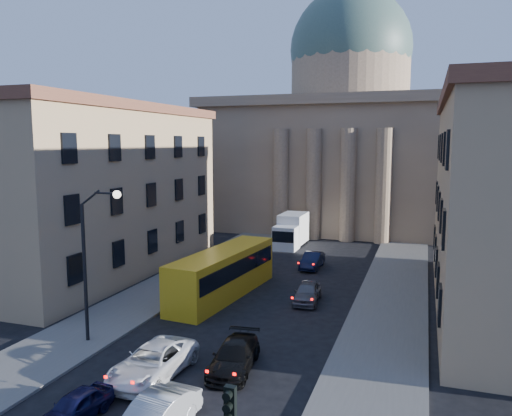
{
  "coord_description": "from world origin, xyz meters",
  "views": [
    {
      "loc": [
        10.45,
        -14.77,
        11.35
      ],
      "look_at": [
        0.06,
        15.71,
        7.13
      ],
      "focal_mm": 35.0,
      "sensor_mm": 36.0,
      "label": 1
    }
  ],
  "objects_px": {
    "city_bus": "(223,272)",
    "box_truck": "(291,231)",
    "street_lamp": "(92,253)",
    "car_left_near": "(75,407)"
  },
  "relations": [
    {
      "from": "box_truck",
      "to": "car_left_near",
      "type": "bearing_deg",
      "value": -88.5
    },
    {
      "from": "box_truck",
      "to": "city_bus",
      "type": "bearing_deg",
      "value": -89.82
    },
    {
      "from": "box_truck",
      "to": "street_lamp",
      "type": "bearing_deg",
      "value": -96.32
    },
    {
      "from": "street_lamp",
      "to": "car_left_near",
      "type": "bearing_deg",
      "value": -59.03
    },
    {
      "from": "city_bus",
      "to": "car_left_near",
      "type": "bearing_deg",
      "value": -82.0
    },
    {
      "from": "street_lamp",
      "to": "city_bus",
      "type": "relative_size",
      "value": 0.71
    },
    {
      "from": "city_bus",
      "to": "box_truck",
      "type": "height_order",
      "value": "box_truck"
    },
    {
      "from": "car_left_near",
      "to": "street_lamp",
      "type": "bearing_deg",
      "value": 127.75
    },
    {
      "from": "car_left_near",
      "to": "box_truck",
      "type": "xyz_separation_m",
      "value": [
        -0.61,
        36.83,
        1.06
      ]
    },
    {
      "from": "street_lamp",
      "to": "city_bus",
      "type": "xyz_separation_m",
      "value": [
        3.47,
        10.64,
        -3.43
      ]
    }
  ]
}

